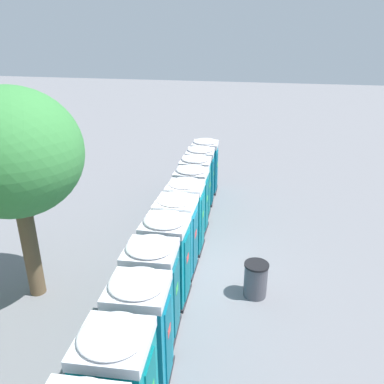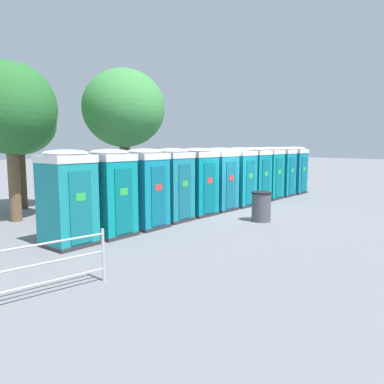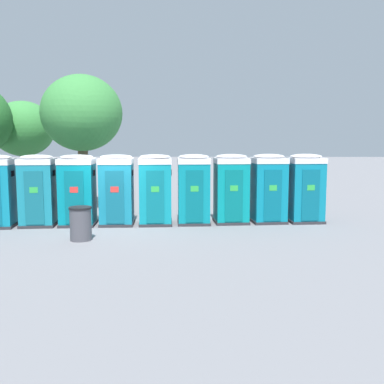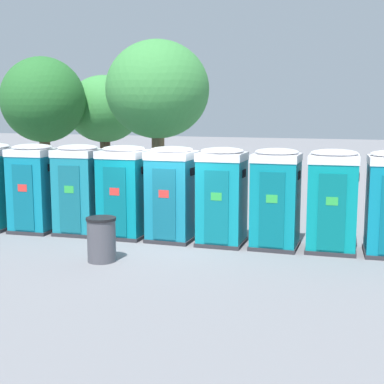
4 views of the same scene
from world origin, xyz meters
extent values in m
plane|color=slate|center=(0.00, 0.00, 0.00)|extent=(120.00, 120.00, 0.00)
cube|color=#2D2D33|center=(-6.94, -0.37, 0.05)|extent=(1.37, 1.34, 0.10)
cube|color=teal|center=(-6.94, -0.37, 1.15)|extent=(1.30, 1.27, 2.10)
cube|color=#116B71|center=(-6.87, -0.95, 1.07)|extent=(0.65, 0.11, 1.85)
cube|color=green|center=(-6.87, -0.97, 1.35)|extent=(0.28, 0.04, 0.20)
cube|color=black|center=(-6.34, -0.30, 1.89)|extent=(0.07, 0.36, 0.20)
cube|color=white|center=(-6.94, -0.37, 2.30)|extent=(1.34, 1.31, 0.20)
ellipsoid|color=white|center=(-6.94, -0.37, 2.45)|extent=(1.28, 1.25, 0.18)
cube|color=#2D2D33|center=(-5.56, -0.25, 0.05)|extent=(1.32, 1.33, 0.10)
cube|color=#0B898E|center=(-5.56, -0.25, 1.15)|extent=(1.26, 1.27, 2.10)
cube|color=#086B6F|center=(-5.49, -0.83, 1.07)|extent=(0.62, 0.11, 1.85)
cube|color=green|center=(-5.48, -0.85, 1.35)|extent=(0.28, 0.04, 0.20)
cube|color=black|center=(-4.99, -0.18, 1.89)|extent=(0.07, 0.36, 0.20)
cube|color=white|center=(-5.56, -0.25, 2.30)|extent=(1.30, 1.31, 0.20)
ellipsoid|color=white|center=(-5.56, -0.25, 2.45)|extent=(1.23, 1.24, 0.18)
cube|color=#2D2D33|center=(-4.18, -0.11, 0.05)|extent=(1.33, 1.34, 0.10)
cube|color=#0F7F9D|center=(-4.18, -0.11, 1.15)|extent=(1.27, 1.28, 2.10)
cube|color=#0B637A|center=(-4.10, -0.69, 1.07)|extent=(0.62, 0.11, 1.85)
cube|color=red|center=(-4.10, -0.70, 1.35)|extent=(0.28, 0.04, 0.20)
cube|color=black|center=(-3.60, -0.03, 1.89)|extent=(0.07, 0.36, 0.20)
cube|color=white|center=(-4.18, -0.11, 2.30)|extent=(1.31, 1.31, 0.20)
ellipsoid|color=white|center=(-4.18, -0.11, 2.45)|extent=(1.24, 1.25, 0.18)
cube|color=#2D2D33|center=(-2.81, 0.14, 0.05)|extent=(1.33, 1.33, 0.10)
cube|color=teal|center=(-2.81, 0.14, 1.15)|extent=(1.27, 1.27, 2.10)
cube|color=#126474|center=(-2.74, -0.44, 1.07)|extent=(0.63, 0.10, 1.85)
cube|color=green|center=(-2.73, -0.46, 1.35)|extent=(0.28, 0.04, 0.20)
cube|color=black|center=(-2.23, 0.21, 1.89)|extent=(0.07, 0.36, 0.20)
cube|color=white|center=(-2.81, 0.14, 2.30)|extent=(1.31, 1.31, 0.20)
ellipsoid|color=white|center=(-2.81, 0.14, 2.45)|extent=(1.24, 1.24, 0.18)
cube|color=#2D2D33|center=(-1.42, 0.25, 0.05)|extent=(1.32, 1.28, 0.10)
cube|color=#078294|center=(-1.42, 0.25, 1.15)|extent=(1.25, 1.22, 2.10)
cube|color=#076573|center=(-1.38, -0.33, 1.07)|extent=(0.65, 0.07, 1.85)
cube|color=red|center=(-1.38, -0.35, 1.35)|extent=(0.28, 0.03, 0.20)
cube|color=black|center=(-0.82, 0.29, 1.89)|extent=(0.05, 0.36, 0.20)
cube|color=white|center=(-1.42, 0.25, 2.30)|extent=(1.29, 1.26, 0.20)
ellipsoid|color=white|center=(-1.42, 0.25, 2.45)|extent=(1.23, 1.19, 0.18)
cube|color=#2D2D33|center=(-0.04, 0.37, 0.05)|extent=(1.27, 1.27, 0.10)
cube|color=teal|center=(-0.04, 0.37, 1.15)|extent=(1.21, 1.21, 2.10)
cube|color=#116279|center=(0.00, -0.21, 1.07)|extent=(0.63, 0.07, 1.85)
cube|color=red|center=(0.00, -0.23, 1.35)|extent=(0.28, 0.03, 0.20)
cube|color=black|center=(0.54, 0.41, 1.89)|extent=(0.05, 0.36, 0.20)
cube|color=white|center=(-0.04, 0.37, 2.30)|extent=(1.25, 1.25, 0.20)
ellipsoid|color=white|center=(-0.04, 0.37, 2.45)|extent=(1.19, 1.19, 0.18)
cube|color=#2D2D33|center=(1.35, 0.46, 0.05)|extent=(1.28, 1.29, 0.10)
cube|color=#0E8A9C|center=(1.35, 0.46, 1.15)|extent=(1.22, 1.23, 2.10)
cube|color=#0B6C79|center=(1.40, -0.12, 1.07)|extent=(0.62, 0.08, 1.85)
cube|color=green|center=(1.40, -0.14, 1.35)|extent=(0.28, 0.03, 0.20)
cube|color=black|center=(1.92, 0.51, 1.89)|extent=(0.05, 0.36, 0.20)
cube|color=white|center=(1.35, 0.46, 2.30)|extent=(1.25, 1.26, 0.20)
ellipsoid|color=white|center=(1.35, 0.46, 2.45)|extent=(1.19, 1.20, 0.18)
cube|color=#2D2D33|center=(2.73, 0.62, 0.05)|extent=(1.25, 1.27, 0.10)
cube|color=#0A8291|center=(2.73, 0.62, 1.15)|extent=(1.19, 1.21, 2.10)
cube|color=#086571|center=(2.77, 0.04, 1.07)|extent=(0.62, 0.07, 1.85)
cube|color=green|center=(2.77, 0.02, 1.35)|extent=(0.28, 0.03, 0.20)
cube|color=black|center=(3.30, 0.66, 1.89)|extent=(0.05, 0.36, 0.20)
cube|color=white|center=(2.73, 0.62, 2.30)|extent=(1.23, 1.25, 0.20)
ellipsoid|color=white|center=(2.73, 0.62, 2.45)|extent=(1.17, 1.19, 0.18)
cube|color=#2D2D33|center=(4.10, 0.81, 0.05)|extent=(1.34, 1.32, 0.10)
cube|color=#088A8E|center=(4.10, 0.81, 1.15)|extent=(1.28, 1.26, 2.10)
cube|color=#076B6F|center=(4.16, 0.23, 1.07)|extent=(0.64, 0.10, 1.85)
cube|color=green|center=(4.17, 0.21, 1.35)|extent=(0.28, 0.04, 0.20)
cube|color=black|center=(4.69, 0.87, 1.89)|extent=(0.06, 0.36, 0.20)
cube|color=white|center=(4.10, 0.81, 2.30)|extent=(1.31, 1.29, 0.20)
ellipsoid|color=white|center=(4.10, 0.81, 2.45)|extent=(1.25, 1.23, 0.18)
cube|color=#2D2D33|center=(5.49, 0.94, 0.05)|extent=(1.37, 1.35, 0.10)
cube|color=#0B7E9A|center=(5.49, 0.94, 1.15)|extent=(1.31, 1.29, 2.10)
cube|color=#086278|center=(5.57, 0.36, 1.07)|extent=(0.64, 0.12, 1.85)
cube|color=green|center=(5.57, 0.34, 1.35)|extent=(0.28, 0.05, 0.20)
cube|color=black|center=(6.07, 1.02, 1.89)|extent=(0.07, 0.36, 0.20)
cube|color=white|center=(5.49, 0.94, 2.30)|extent=(1.34, 1.33, 0.20)
ellipsoid|color=white|center=(5.49, 0.94, 2.45)|extent=(1.28, 1.26, 0.18)
cube|color=#2D2D33|center=(6.87, 1.03, 0.05)|extent=(1.36, 1.33, 0.10)
cube|color=#0D7B98|center=(6.87, 1.03, 1.15)|extent=(1.30, 1.27, 2.10)
cube|color=#0A6077|center=(6.94, 0.45, 1.07)|extent=(0.64, 0.10, 1.85)
cube|color=green|center=(6.94, 0.44, 1.35)|extent=(0.28, 0.04, 0.20)
cube|color=black|center=(7.47, 1.10, 1.89)|extent=(0.06, 0.36, 0.20)
cube|color=white|center=(6.87, 1.03, 2.30)|extent=(1.33, 1.30, 0.20)
ellipsoid|color=white|center=(6.87, 1.03, 2.45)|extent=(1.27, 1.24, 0.18)
cylinder|color=#4C3826|center=(-5.66, 6.32, 1.42)|extent=(0.42, 0.42, 2.84)
ellipsoid|color=#3D8C42|center=(-5.66, 6.32, 3.57)|extent=(3.01, 3.01, 2.68)
cylinder|color=brown|center=(-6.78, 3.89, 1.52)|extent=(0.39, 0.39, 3.03)
ellipsoid|color=#286B2D|center=(-6.78, 3.89, 3.89)|extent=(3.07, 3.07, 3.12)
cylinder|color=brown|center=(-2.14, 3.94, 1.64)|extent=(0.44, 0.44, 3.29)
ellipsoid|color=#3D8C42|center=(-2.14, 3.94, 4.19)|extent=(3.48, 3.48, 3.28)
cylinder|color=#4C4C54|center=(-0.70, -2.15, 0.49)|extent=(0.65, 0.65, 0.97)
cylinder|color=black|center=(-0.70, -2.15, 1.00)|extent=(0.69, 0.69, 0.06)
cylinder|color=#B7B7BC|center=(-7.69, -3.33, 0.53)|extent=(0.06, 0.06, 1.05)
cylinder|color=#B7B7BC|center=(-8.69, -3.27, 0.95)|extent=(2.00, 0.16, 0.04)
cylinder|color=#B7B7BC|center=(-8.69, -3.27, 0.60)|extent=(2.00, 0.16, 0.04)
cylinder|color=#B7B7BC|center=(-8.69, -3.27, 0.25)|extent=(2.00, 0.16, 0.04)
camera|label=1|loc=(-9.73, -2.64, 6.76)|focal=35.00mm
camera|label=2|loc=(-11.43, -9.60, 2.67)|focal=35.00mm
camera|label=3|loc=(2.92, -15.59, 3.11)|focal=42.00mm
camera|label=4|loc=(5.74, -12.54, 3.41)|focal=50.00mm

